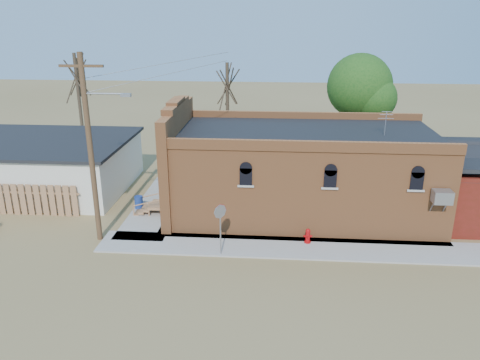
# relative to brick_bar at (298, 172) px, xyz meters

# --- Properties ---
(ground) EXTENTS (120.00, 120.00, 0.00)m
(ground) POSITION_rel_brick_bar_xyz_m (-1.64, -5.49, -2.34)
(ground) COLOR olive
(ground) RESTS_ON ground
(sidewalk_south) EXTENTS (19.00, 2.20, 0.08)m
(sidewalk_south) POSITION_rel_brick_bar_xyz_m (-0.14, -4.59, -2.30)
(sidewalk_south) COLOR #9E9991
(sidewalk_south) RESTS_ON ground
(sidewalk_west) EXTENTS (2.60, 10.00, 0.08)m
(sidewalk_west) POSITION_rel_brick_bar_xyz_m (-7.94, 0.51, -2.30)
(sidewalk_west) COLOR #9E9991
(sidewalk_west) RESTS_ON ground
(brick_bar) EXTENTS (16.40, 7.97, 6.30)m
(brick_bar) POSITION_rel_brick_bar_xyz_m (0.00, 0.00, 0.00)
(brick_bar) COLOR #B66837
(brick_bar) RESTS_ON ground
(wood_fence) EXTENTS (5.20, 0.10, 1.80)m
(wood_fence) POSITION_rel_brick_bar_xyz_m (-14.44, -1.69, -1.44)
(wood_fence) COLOR #9B7146
(wood_fence) RESTS_ON ground
(utility_pole) EXTENTS (3.12, 0.26, 9.00)m
(utility_pole) POSITION_rel_brick_bar_xyz_m (-9.79, -4.29, 2.43)
(utility_pole) COLOR #452F1B
(utility_pole) RESTS_ON ground
(tree_bare_near) EXTENTS (2.80, 2.80, 7.65)m
(tree_bare_near) POSITION_rel_brick_bar_xyz_m (-4.64, 7.51, 3.62)
(tree_bare_near) COLOR #4B3B2B
(tree_bare_near) RESTS_ON ground
(tree_bare_far) EXTENTS (2.80, 2.80, 8.16)m
(tree_bare_far) POSITION_rel_brick_bar_xyz_m (-15.64, 8.51, 4.02)
(tree_bare_far) COLOR #4B3B2B
(tree_bare_far) RESTS_ON ground
(tree_leafy) EXTENTS (4.40, 4.40, 8.15)m
(tree_leafy) POSITION_rel_brick_bar_xyz_m (4.36, 8.01, 3.59)
(tree_leafy) COLOR #4B3B2B
(tree_leafy) RESTS_ON ground
(fire_hydrant) EXTENTS (0.43, 0.43, 0.73)m
(fire_hydrant) POSITION_rel_brick_bar_xyz_m (0.40, -4.07, -1.90)
(fire_hydrant) COLOR #AC090B
(fire_hydrant) RESTS_ON sidewalk_south
(stop_sign) EXTENTS (0.50, 0.52, 2.45)m
(stop_sign) POSITION_rel_brick_bar_xyz_m (-3.67, -5.49, -0.37)
(stop_sign) COLOR #939398
(stop_sign) RESTS_ON sidewalk_south
(trash_barrel) EXTENTS (0.56, 0.56, 0.72)m
(trash_barrel) POSITION_rel_brick_bar_xyz_m (-8.94, -0.48, -1.90)
(trash_barrel) COLOR navy
(trash_barrel) RESTS_ON sidewalk_west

